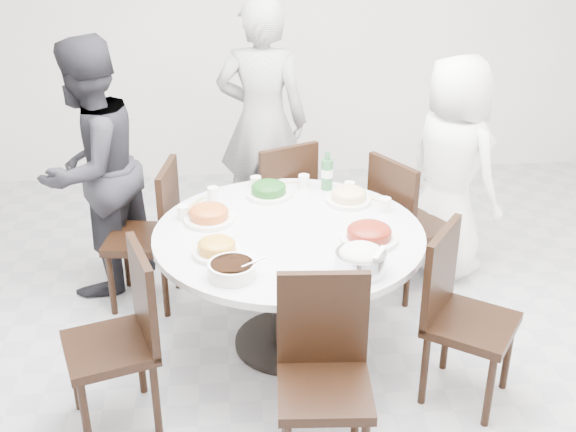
{
  "coord_description": "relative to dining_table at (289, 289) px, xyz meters",
  "views": [
    {
      "loc": [
        -0.47,
        -3.19,
        2.57
      ],
      "look_at": [
        -0.14,
        0.38,
        0.82
      ],
      "focal_mm": 45.0,
      "sensor_mm": 36.0,
      "label": 1
    }
  ],
  "objects": [
    {
      "name": "floor",
      "position": [
        0.14,
        -0.33,
        -0.38
      ],
      "size": [
        6.0,
        6.0,
        0.01
      ],
      "primitive_type": "cube",
      "color": "#AEAEB3",
      "rests_on": "ground"
    },
    {
      "name": "wall_back",
      "position": [
        0.14,
        2.67,
        1.02
      ],
      "size": [
        6.0,
        0.01,
        2.8
      ],
      "primitive_type": "cube",
      "color": "silver",
      "rests_on": "ground"
    },
    {
      "name": "dining_table",
      "position": [
        0.0,
        0.0,
        0.0
      ],
      "size": [
        1.5,
        1.5,
        0.75
      ],
      "primitive_type": "cylinder",
      "color": "silver",
      "rests_on": "floor"
    },
    {
      "name": "chair_ne",
      "position": [
        0.85,
        0.57,
        0.1
      ],
      "size": [
        0.57,
        0.57,
        0.95
      ],
      "primitive_type": "cube",
      "rotation": [
        0.0,
        0.0,
        2.09
      ],
      "color": "black",
      "rests_on": "floor"
    },
    {
      "name": "chair_n",
      "position": [
        -0.0,
        0.97,
        0.1
      ],
      "size": [
        0.55,
        0.55,
        0.95
      ],
      "primitive_type": "cube",
      "rotation": [
        0.0,
        0.0,
        3.56
      ],
      "color": "black",
      "rests_on": "floor"
    },
    {
      "name": "chair_nw",
      "position": [
        -0.88,
        0.56,
        0.1
      ],
      "size": [
        0.48,
        0.48,
        0.95
      ],
      "primitive_type": "cube",
      "rotation": [
        0.0,
        0.0,
        4.55
      ],
      "color": "black",
      "rests_on": "floor"
    },
    {
      "name": "chair_sw",
      "position": [
        -0.93,
        -0.58,
        0.1
      ],
      "size": [
        0.53,
        0.53,
        0.95
      ],
      "primitive_type": "cube",
      "rotation": [
        0.0,
        0.0,
        5.02
      ],
      "color": "black",
      "rests_on": "floor"
    },
    {
      "name": "chair_s",
      "position": [
        0.07,
        -0.99,
        0.1
      ],
      "size": [
        0.45,
        0.45,
        0.95
      ],
      "primitive_type": "cube",
      "rotation": [
        0.0,
        0.0,
        6.21
      ],
      "color": "black",
      "rests_on": "floor"
    },
    {
      "name": "chair_se",
      "position": [
        0.89,
        -0.55,
        0.1
      ],
      "size": [
        0.59,
        0.59,
        0.95
      ],
      "primitive_type": "cube",
      "rotation": [
        0.0,
        0.0,
        7.24
      ],
      "color": "black",
      "rests_on": "floor"
    },
    {
      "name": "diner_right",
      "position": [
        1.16,
        0.8,
        0.38
      ],
      "size": [
        0.8,
        0.88,
        1.52
      ],
      "primitive_type": "imported",
      "rotation": [
        0.0,
        0.0,
        2.12
      ],
      "color": "white",
      "rests_on": "floor"
    },
    {
      "name": "diner_middle",
      "position": [
        -0.06,
        1.45,
        0.52
      ],
      "size": [
        0.72,
        0.53,
        1.8
      ],
      "primitive_type": "imported",
      "rotation": [
        0.0,
        0.0,
        2.98
      ],
      "color": "black",
      "rests_on": "floor"
    },
    {
      "name": "diner_left",
      "position": [
        -1.18,
        0.81,
        0.46
      ],
      "size": [
        0.96,
        1.03,
        1.68
      ],
      "primitive_type": "imported",
      "rotation": [
        0.0,
        0.0,
        4.17
      ],
      "color": "black",
      "rests_on": "floor"
    },
    {
      "name": "dish_greens",
      "position": [
        -0.08,
        0.48,
        0.41
      ],
      "size": [
        0.27,
        0.27,
        0.07
      ],
      "primitive_type": "cylinder",
      "color": "white",
      "rests_on": "dining_table"
    },
    {
      "name": "dish_pale",
      "position": [
        0.39,
        0.35,
        0.41
      ],
      "size": [
        0.27,
        0.27,
        0.07
      ],
      "primitive_type": "cylinder",
      "color": "white",
      "rests_on": "dining_table"
    },
    {
      "name": "dish_orange",
      "position": [
        -0.44,
        0.17,
        0.41
      ],
      "size": [
        0.29,
        0.29,
        0.08
      ],
      "primitive_type": "cylinder",
      "color": "white",
      "rests_on": "dining_table"
    },
    {
      "name": "dish_redbrown",
      "position": [
        0.42,
        -0.15,
        0.41
      ],
      "size": [
        0.31,
        0.31,
        0.08
      ],
      "primitive_type": "cylinder",
      "color": "white",
      "rests_on": "dining_table"
    },
    {
      "name": "dish_tofu",
      "position": [
        -0.4,
        -0.23,
        0.41
      ],
      "size": [
        0.25,
        0.25,
        0.07
      ],
      "primitive_type": "cylinder",
      "color": "white",
      "rests_on": "dining_table"
    },
    {
      "name": "rice_bowl",
      "position": [
        0.31,
        -0.47,
        0.43
      ],
      "size": [
        0.25,
        0.25,
        0.11
      ],
      "primitive_type": "cylinder",
      "color": "silver",
      "rests_on": "dining_table"
    },
    {
      "name": "soup_bowl",
      "position": [
        -0.32,
        -0.46,
        0.41
      ],
      "size": [
        0.24,
        0.24,
        0.07
      ],
      "primitive_type": "cylinder",
      "color": "white",
      "rests_on": "dining_table"
    },
    {
      "name": "beverage_bottle",
      "position": [
        0.29,
        0.56,
        0.5
      ],
      "size": [
        0.07,
        0.07,
        0.25
      ],
      "primitive_type": "cylinder",
      "color": "#296636",
      "rests_on": "dining_table"
    },
    {
      "name": "tea_cups",
      "position": [
        0.02,
        0.59,
        0.42
      ],
      "size": [
        0.07,
        0.07,
        0.08
      ],
      "primitive_type": "cylinder",
      "color": "white",
      "rests_on": "dining_table"
    },
    {
      "name": "chopsticks",
      "position": [
        -0.03,
        0.64,
        0.38
      ],
      "size": [
        0.24,
        0.04,
        0.01
      ],
      "primitive_type": null,
      "color": "tan",
      "rests_on": "dining_table"
    }
  ]
}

